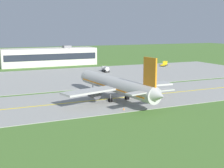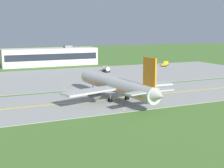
# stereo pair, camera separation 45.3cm
# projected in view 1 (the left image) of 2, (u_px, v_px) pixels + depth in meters

# --- Properties ---
(ground_plane) EXTENTS (500.00, 500.00, 0.00)m
(ground_plane) POSITION_uv_depth(u_px,v_px,m) (127.00, 97.00, 86.12)
(ground_plane) COLOR #47702D
(taxiway_strip) EXTENTS (240.00, 28.00, 0.10)m
(taxiway_strip) POSITION_uv_depth(u_px,v_px,m) (127.00, 97.00, 86.11)
(taxiway_strip) COLOR gray
(taxiway_strip) RESTS_ON ground
(apron_pad) EXTENTS (140.00, 52.00, 0.10)m
(apron_pad) POSITION_uv_depth(u_px,v_px,m) (103.00, 75.00, 127.86)
(apron_pad) COLOR gray
(apron_pad) RESTS_ON ground
(taxiway_centreline) EXTENTS (220.00, 0.60, 0.01)m
(taxiway_centreline) POSITION_uv_depth(u_px,v_px,m) (127.00, 97.00, 86.10)
(taxiway_centreline) COLOR yellow
(taxiway_centreline) RESTS_ON taxiway_strip
(airplane_lead) EXTENTS (32.27, 39.64, 12.70)m
(airplane_lead) POSITION_uv_depth(u_px,v_px,m) (116.00, 85.00, 82.21)
(airplane_lead) COLOR #ADADA8
(airplane_lead) RESTS_ON ground
(service_truck_baggage) EXTENTS (2.96, 6.22, 2.65)m
(service_truck_baggage) POSITION_uv_depth(u_px,v_px,m) (106.00, 69.00, 135.73)
(service_truck_baggage) COLOR silver
(service_truck_baggage) RESTS_ON ground
(service_truck_fuel) EXTENTS (6.13, 5.80, 2.59)m
(service_truck_fuel) POSITION_uv_depth(u_px,v_px,m) (165.00, 64.00, 157.86)
(service_truck_fuel) COLOR yellow
(service_truck_fuel) RESTS_ON ground
(terminal_building) EXTENTS (48.41, 13.11, 10.13)m
(terminal_building) POSITION_uv_depth(u_px,v_px,m) (49.00, 57.00, 159.87)
(terminal_building) COLOR beige
(terminal_building) RESTS_ON ground
(traffic_cone_near_edge) EXTENTS (0.44, 0.44, 0.60)m
(traffic_cone_near_edge) POSITION_uv_depth(u_px,v_px,m) (124.00, 109.00, 72.56)
(traffic_cone_near_edge) COLOR orange
(traffic_cone_near_edge) RESTS_ON ground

